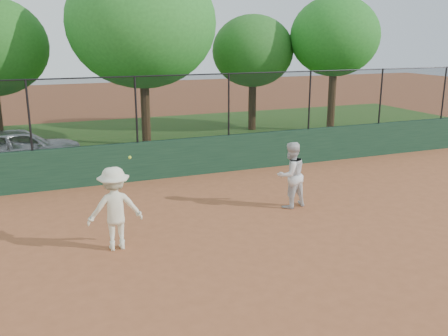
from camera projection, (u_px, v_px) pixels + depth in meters
name	position (u px, v px, depth m)	size (l,w,h in m)	color
ground	(228.00, 253.00, 10.26)	(80.00, 80.00, 0.00)	#9F5633
back_wall	(154.00, 160.00, 15.49)	(26.00, 0.20, 1.20)	#1B3D27
grass_strip	(119.00, 142.00, 21.02)	(36.00, 12.00, 0.01)	#275119
parked_car	(19.00, 148.00, 16.66)	(1.65, 4.10, 1.40)	#A4AAAE
player_second	(291.00, 175.00, 12.85)	(0.84, 0.65, 1.73)	silver
player_main	(115.00, 208.00, 10.30)	(1.17, 0.70, 2.03)	beige
fence_assembly	(152.00, 108.00, 15.06)	(26.00, 0.06, 2.00)	black
tree_2	(142.00, 23.00, 19.23)	(5.82, 5.29, 7.33)	#482E19
tree_3	(253.00, 51.00, 22.88)	(3.79, 3.45, 5.30)	#3A2613
tree_4	(335.00, 37.00, 22.35)	(4.12, 3.75, 6.09)	#482F19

